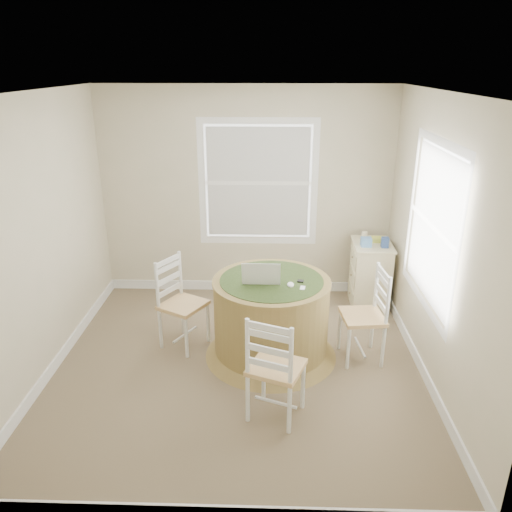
{
  "coord_description": "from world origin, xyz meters",
  "views": [
    {
      "loc": [
        0.31,
        -4.22,
        2.82
      ],
      "look_at": [
        0.17,
        0.45,
        1.0
      ],
      "focal_mm": 35.0,
      "sensor_mm": 36.0,
      "label": 1
    }
  ],
  "objects_px": {
    "chair_left": "(183,305)",
    "laptop": "(261,278)",
    "corner_chest": "(370,275)",
    "chair_right": "(363,316)",
    "chair_near": "(276,367)",
    "round_table": "(271,315)"
  },
  "relations": [
    {
      "from": "chair_near",
      "to": "chair_right",
      "type": "relative_size",
      "value": 1.0
    },
    {
      "from": "chair_left",
      "to": "laptop",
      "type": "height_order",
      "value": "laptop"
    },
    {
      "from": "round_table",
      "to": "corner_chest",
      "type": "relative_size",
      "value": 1.65
    },
    {
      "from": "chair_right",
      "to": "chair_near",
      "type": "bearing_deg",
      "value": -49.49
    },
    {
      "from": "chair_right",
      "to": "laptop",
      "type": "xyz_separation_m",
      "value": [
        -1.01,
        0.01,
        0.4
      ]
    },
    {
      "from": "round_table",
      "to": "chair_right",
      "type": "bearing_deg",
      "value": 6.6
    },
    {
      "from": "chair_right",
      "to": "chair_left",
      "type": "bearing_deg",
      "value": -102.18
    },
    {
      "from": "chair_near",
      "to": "chair_right",
      "type": "bearing_deg",
      "value": -111.95
    },
    {
      "from": "round_table",
      "to": "chair_left",
      "type": "relative_size",
      "value": 1.42
    },
    {
      "from": "chair_left",
      "to": "chair_right",
      "type": "relative_size",
      "value": 1.0
    },
    {
      "from": "chair_near",
      "to": "chair_right",
      "type": "height_order",
      "value": "same"
    },
    {
      "from": "chair_left",
      "to": "chair_near",
      "type": "height_order",
      "value": "same"
    },
    {
      "from": "chair_right",
      "to": "round_table",
      "type": "bearing_deg",
      "value": -98.46
    },
    {
      "from": "corner_chest",
      "to": "chair_right",
      "type": "bearing_deg",
      "value": -102.19
    },
    {
      "from": "round_table",
      "to": "chair_left",
      "type": "distance_m",
      "value": 0.93
    },
    {
      "from": "laptop",
      "to": "corner_chest",
      "type": "xyz_separation_m",
      "value": [
        1.3,
        1.19,
        -0.46
      ]
    },
    {
      "from": "corner_chest",
      "to": "laptop",
      "type": "bearing_deg",
      "value": -135.88
    },
    {
      "from": "round_table",
      "to": "laptop",
      "type": "xyz_separation_m",
      "value": [
        -0.1,
        -0.03,
        0.42
      ]
    },
    {
      "from": "chair_near",
      "to": "corner_chest",
      "type": "bearing_deg",
      "value": -97.17
    },
    {
      "from": "laptop",
      "to": "corner_chest",
      "type": "height_order",
      "value": "laptop"
    },
    {
      "from": "chair_left",
      "to": "laptop",
      "type": "xyz_separation_m",
      "value": [
        0.82,
        -0.19,
        0.4
      ]
    },
    {
      "from": "chair_left",
      "to": "laptop",
      "type": "relative_size",
      "value": 2.58
    }
  ]
}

